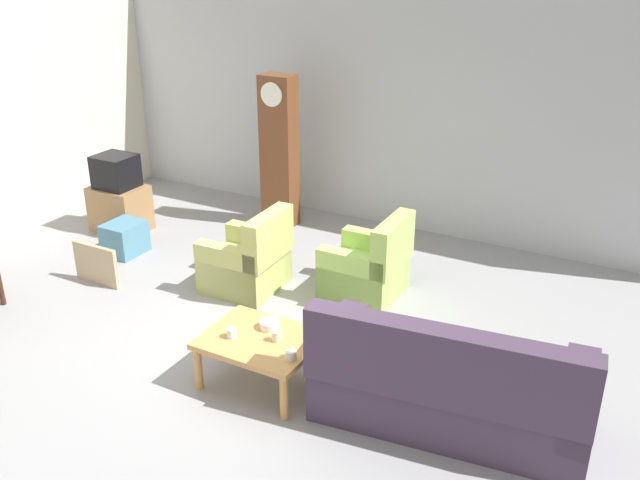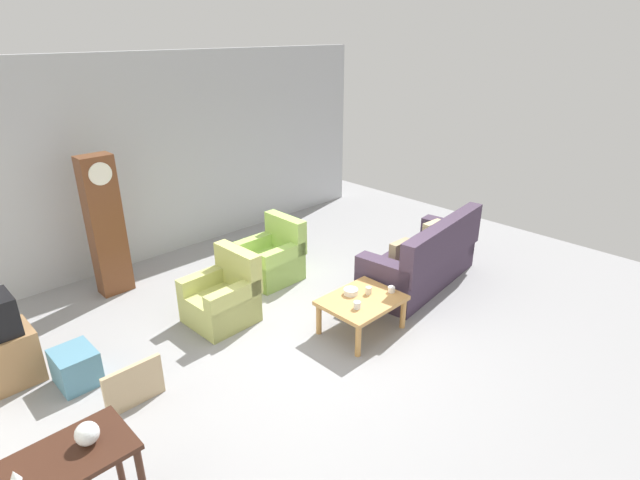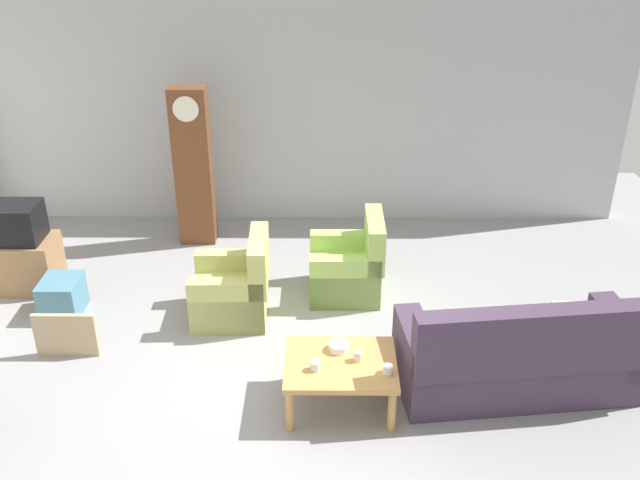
% 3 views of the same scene
% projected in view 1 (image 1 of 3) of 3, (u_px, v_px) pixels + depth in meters
% --- Properties ---
extents(ground_plane, '(10.40, 10.40, 0.00)m').
position_uv_depth(ground_plane, '(239.00, 350.00, 6.46)').
color(ground_plane, gray).
extents(garage_door_wall, '(8.40, 0.16, 3.20)m').
position_uv_depth(garage_door_wall, '(396.00, 105.00, 8.71)').
color(garage_door_wall, '#ADAFB5').
rests_on(garage_door_wall, ground_plane).
extents(couch_floral, '(2.19, 1.12, 1.04)m').
position_uv_depth(couch_floral, '(448.00, 389.00, 5.33)').
color(couch_floral, '#423347').
rests_on(couch_floral, ground_plane).
extents(armchair_olive_near, '(0.81, 0.79, 0.92)m').
position_uv_depth(armchair_olive_near, '(248.00, 263.00, 7.48)').
color(armchair_olive_near, '#B7BC66').
rests_on(armchair_olive_near, ground_plane).
extents(armchair_olive_far, '(0.79, 0.76, 0.92)m').
position_uv_depth(armchair_olive_far, '(368.00, 269.00, 7.33)').
color(armchair_olive_far, '#A5CE61').
rests_on(armchair_olive_far, ground_plane).
extents(coffee_table_wood, '(0.96, 0.76, 0.45)m').
position_uv_depth(coffee_table_wood, '(261.00, 344.00, 5.84)').
color(coffee_table_wood, tan).
rests_on(coffee_table_wood, ground_plane).
extents(grandfather_clock, '(0.44, 0.30, 1.99)m').
position_uv_depth(grandfather_clock, '(279.00, 152.00, 8.90)').
color(grandfather_clock, brown).
rests_on(grandfather_clock, ground_plane).
extents(tv_stand_cabinet, '(0.68, 0.52, 0.60)m').
position_uv_depth(tv_stand_cabinet, '(120.00, 208.00, 8.99)').
color(tv_stand_cabinet, '#997047').
rests_on(tv_stand_cabinet, ground_plane).
extents(tv_crt, '(0.48, 0.44, 0.42)m').
position_uv_depth(tv_crt, '(116.00, 171.00, 8.78)').
color(tv_crt, black).
rests_on(tv_crt, tv_stand_cabinet).
extents(framed_picture_leaning, '(0.60, 0.05, 0.46)m').
position_uv_depth(framed_picture_leaning, '(96.00, 265.00, 7.61)').
color(framed_picture_leaning, tan).
rests_on(framed_picture_leaning, ground_plane).
extents(storage_box_blue, '(0.40, 0.46, 0.39)m').
position_uv_depth(storage_box_blue, '(125.00, 238.00, 8.36)').
color(storage_box_blue, teal).
rests_on(storage_box_blue, ground_plane).
extents(cup_white_porcelain, '(0.09, 0.09, 0.07)m').
position_uv_depth(cup_white_porcelain, '(291.00, 355.00, 5.51)').
color(cup_white_porcelain, white).
rests_on(cup_white_porcelain, coffee_table_wood).
extents(cup_blue_rimmed, '(0.09, 0.09, 0.09)m').
position_uv_depth(cup_blue_rimmed, '(232.00, 333.00, 5.80)').
color(cup_blue_rimmed, silver).
rests_on(cup_blue_rimmed, coffee_table_wood).
extents(cup_cream_tall, '(0.08, 0.08, 0.09)m').
position_uv_depth(cup_cream_tall, '(276.00, 336.00, 5.75)').
color(cup_cream_tall, beige).
rests_on(cup_cream_tall, coffee_table_wood).
extents(bowl_white_stacked, '(0.18, 0.18, 0.07)m').
position_uv_depth(bowl_white_stacked, '(270.00, 324.00, 5.95)').
color(bowl_white_stacked, white).
rests_on(bowl_white_stacked, coffee_table_wood).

